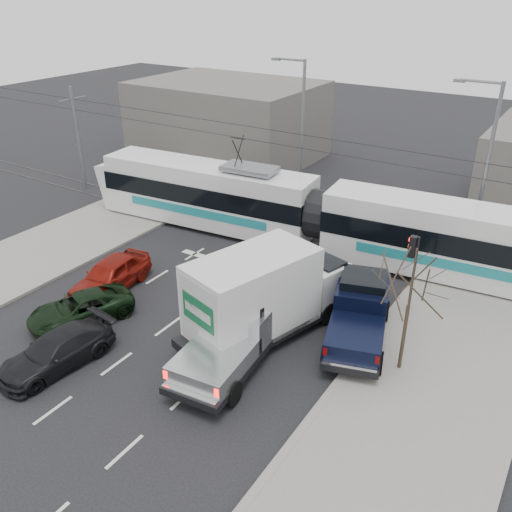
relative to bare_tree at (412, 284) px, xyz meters
The scene contains 17 objects.
ground 8.85m from the bare_tree, 161.79° to the right, with size 120.00×120.00×0.00m, color black.
sidewalk_right 4.69m from the bare_tree, 60.75° to the right, with size 6.00×60.00×0.15m, color gray.
sidewalk_left 20.11m from the bare_tree, behind, with size 6.00×60.00×0.15m, color gray.
rails 11.33m from the bare_tree, 135.38° to the left, with size 60.00×1.60×0.03m, color #33302D.
building_left 29.11m from the bare_tree, 137.92° to the left, with size 14.00×10.00×6.00m, color #615D58.
bare_tree is the anchor object (origin of this frame).
traffic_signal 4.28m from the bare_tree, 105.76° to the left, with size 0.44×0.44×3.60m.
street_lamp_near 11.58m from the bare_tree, 91.42° to the left, with size 2.38×0.25×9.00m.
street_lamp_far 17.97m from the bare_tree, 131.12° to the left, with size 2.38×0.25×9.00m.
catenary 10.68m from the bare_tree, 135.38° to the left, with size 60.00×0.20×7.00m.
tram 10.79m from the bare_tree, 133.70° to the left, with size 27.28×5.29×5.54m.
silver_pickup 6.61m from the bare_tree, 156.36° to the right, with size 2.94×6.91×2.44m.
box_truck 5.90m from the bare_tree, behind, with size 4.67×8.08×3.82m.
navy_pickup 3.62m from the bare_tree, 150.69° to the left, with size 3.69×6.14×2.44m.
green_car 13.76m from the bare_tree, 161.95° to the right, with size 2.05×4.44×1.23m, color black.
red_car 14.02m from the bare_tree, behind, with size 1.85×4.59×1.56m, color maroon.
dark_car 13.35m from the bare_tree, 148.73° to the right, with size 1.86×4.58×1.33m, color black.
Camera 1 is at (11.81, -14.16, 13.23)m, focal length 38.00 mm.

